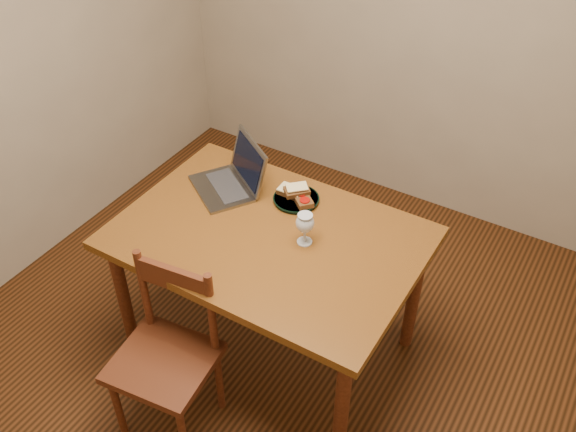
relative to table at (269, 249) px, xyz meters
The scene contains 9 objects.
floor 0.68m from the table, 40.27° to the right, with size 3.20×3.20×0.02m, color black.
table is the anchor object (origin of this frame).
chair 0.61m from the table, 105.16° to the right, with size 0.44×0.42×0.43m.
plate 0.28m from the table, 93.78° to the left, with size 0.21×0.21×0.02m, color black.
sandwich_cheese 0.31m from the table, 100.90° to the left, with size 0.12×0.07×0.04m, color #381E0C, non-canonical shape.
sandwich_tomato 0.28m from the table, 84.84° to the left, with size 0.12×0.07×0.04m, color #381E0C, non-canonical shape.
sandwich_top 0.31m from the table, 93.71° to the left, with size 0.11×0.07×0.03m, color #381E0C, non-canonical shape.
milk_glass 0.23m from the table, 13.91° to the left, with size 0.08×0.08×0.15m, color white, non-canonical shape.
laptop 0.41m from the table, 146.77° to the left, with size 0.42×0.41×0.23m.
Camera 1 is at (1.04, -1.65, 2.56)m, focal length 40.00 mm.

